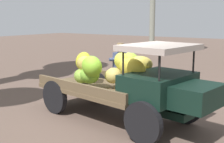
% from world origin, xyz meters
% --- Properties ---
extents(ground_plane, '(60.00, 60.00, 0.00)m').
position_xyz_m(ground_plane, '(0.00, 0.00, 0.00)').
color(ground_plane, brown).
extents(truck, '(4.62, 2.32, 1.86)m').
position_xyz_m(truck, '(0.59, -0.03, 0.96)').
color(truck, black).
rests_on(truck, ground).
extents(farmer, '(0.53, 0.47, 1.66)m').
position_xyz_m(farmer, '(-0.69, 1.65, 0.95)').
color(farmer, '#4E5873').
rests_on(farmer, ground).
extents(wooden_crate, '(0.67, 0.65, 0.39)m').
position_xyz_m(wooden_crate, '(-1.87, 1.29, 0.19)').
color(wooden_crate, olive).
rests_on(wooden_crate, ground).
extents(loose_banana_bunch, '(0.73, 0.69, 0.33)m').
position_xyz_m(loose_banana_bunch, '(0.72, 2.39, 0.16)').
color(loose_banana_bunch, gold).
rests_on(loose_banana_bunch, ground).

